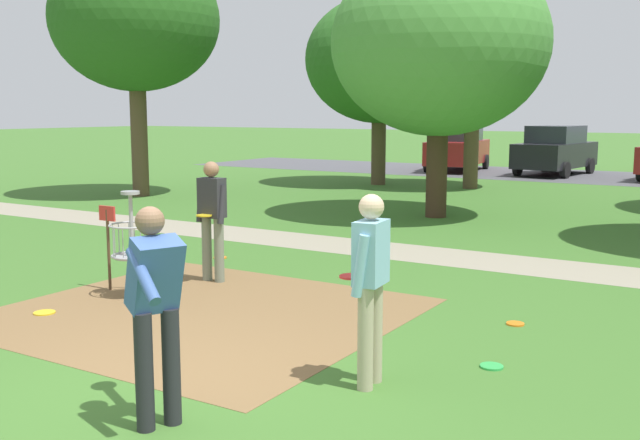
{
  "coord_description": "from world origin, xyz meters",
  "views": [
    {
      "loc": [
        4.27,
        -4.31,
        2.42
      ],
      "look_at": [
        -0.76,
        3.85,
        1.0
      ],
      "focal_mm": 41.76,
      "sensor_mm": 36.0,
      "label": 1
    }
  ],
  "objects_px": {
    "frisbee_scattered_b": "(220,258)",
    "tree_far_left": "(135,20)",
    "player_foreground_watching": "(155,302)",
    "parked_car_leftmost": "(458,148)",
    "disc_golf_basket": "(129,239)",
    "tree_far_right": "(440,44)",
    "player_waiting_left": "(370,279)",
    "frisbee_by_tee": "(515,324)",
    "frisbee_near_basket": "(492,366)",
    "tree_near_left": "(380,60)",
    "tree_mid_left": "(474,35)",
    "parked_car_center_left": "(555,150)",
    "player_throwing": "(212,214)",
    "frisbee_far_right": "(44,313)"
  },
  "relations": [
    {
      "from": "disc_golf_basket",
      "to": "frisbee_by_tee",
      "type": "relative_size",
      "value": 6.85
    },
    {
      "from": "parked_car_leftmost",
      "to": "frisbee_near_basket",
      "type": "bearing_deg",
      "value": -67.94
    },
    {
      "from": "frisbee_far_right",
      "to": "parked_car_leftmost",
      "type": "height_order",
      "value": "parked_car_leftmost"
    },
    {
      "from": "tree_mid_left",
      "to": "tree_far_left",
      "type": "relative_size",
      "value": 0.95
    },
    {
      "from": "frisbee_near_basket",
      "to": "frisbee_by_tee",
      "type": "height_order",
      "value": "same"
    },
    {
      "from": "frisbee_scattered_b",
      "to": "tree_far_left",
      "type": "relative_size",
      "value": 0.03
    },
    {
      "from": "tree_near_left",
      "to": "tree_mid_left",
      "type": "relative_size",
      "value": 0.92
    },
    {
      "from": "frisbee_near_basket",
      "to": "tree_near_left",
      "type": "height_order",
      "value": "tree_near_left"
    },
    {
      "from": "disc_golf_basket",
      "to": "player_throwing",
      "type": "xyz_separation_m",
      "value": [
        0.37,
        1.23,
        0.21
      ]
    },
    {
      "from": "frisbee_far_right",
      "to": "player_foreground_watching",
      "type": "bearing_deg",
      "value": -25.56
    },
    {
      "from": "player_waiting_left",
      "to": "tree_mid_left",
      "type": "distance_m",
      "value": 17.7
    },
    {
      "from": "player_throwing",
      "to": "frisbee_by_tee",
      "type": "bearing_deg",
      "value": 1.53
    },
    {
      "from": "player_waiting_left",
      "to": "parked_car_center_left",
      "type": "xyz_separation_m",
      "value": [
        -4.22,
        22.89,
        -0.05
      ]
    },
    {
      "from": "frisbee_scattered_b",
      "to": "tree_far_right",
      "type": "height_order",
      "value": "tree_far_right"
    },
    {
      "from": "frisbee_by_tee",
      "to": "player_foreground_watching",
      "type": "bearing_deg",
      "value": -110.1
    },
    {
      "from": "player_foreground_watching",
      "to": "player_throwing",
      "type": "xyz_separation_m",
      "value": [
        -2.81,
        4.04,
        -0.02
      ]
    },
    {
      "from": "player_waiting_left",
      "to": "parked_car_leftmost",
      "type": "distance_m",
      "value": 24.13
    },
    {
      "from": "player_throwing",
      "to": "tree_mid_left",
      "type": "bearing_deg",
      "value": 95.63
    },
    {
      "from": "tree_far_left",
      "to": "parked_car_leftmost",
      "type": "distance_m",
      "value": 14.38
    },
    {
      "from": "player_foreground_watching",
      "to": "tree_far_right",
      "type": "distance_m",
      "value": 12.36
    },
    {
      "from": "parked_car_leftmost",
      "to": "tree_far_right",
      "type": "bearing_deg",
      "value": -70.8
    },
    {
      "from": "frisbee_far_right",
      "to": "frisbee_scattered_b",
      "type": "height_order",
      "value": "same"
    },
    {
      "from": "frisbee_scattered_b",
      "to": "tree_far_left",
      "type": "height_order",
      "value": "tree_far_left"
    },
    {
      "from": "tree_far_left",
      "to": "parked_car_center_left",
      "type": "distance_m",
      "value": 16.09
    },
    {
      "from": "frisbee_by_tee",
      "to": "tree_far_right",
      "type": "distance_m",
      "value": 9.46
    },
    {
      "from": "frisbee_by_tee",
      "to": "tree_far_left",
      "type": "bearing_deg",
      "value": 151.3
    },
    {
      "from": "tree_far_right",
      "to": "parked_car_leftmost",
      "type": "bearing_deg",
      "value": 109.2
    },
    {
      "from": "disc_golf_basket",
      "to": "frisbee_scattered_b",
      "type": "distance_m",
      "value": 2.75
    },
    {
      "from": "tree_near_left",
      "to": "parked_car_leftmost",
      "type": "relative_size",
      "value": 1.37
    },
    {
      "from": "player_foreground_watching",
      "to": "parked_car_center_left",
      "type": "relative_size",
      "value": 0.39
    },
    {
      "from": "player_waiting_left",
      "to": "disc_golf_basket",
      "type": "bearing_deg",
      "value": 163.98
    },
    {
      "from": "player_foreground_watching",
      "to": "parked_car_leftmost",
      "type": "height_order",
      "value": "parked_car_leftmost"
    },
    {
      "from": "frisbee_near_basket",
      "to": "frisbee_by_tee",
      "type": "bearing_deg",
      "value": 98.93
    },
    {
      "from": "player_waiting_left",
      "to": "tree_far_right",
      "type": "distance_m",
      "value": 11.12
    },
    {
      "from": "disc_golf_basket",
      "to": "frisbee_by_tee",
      "type": "xyz_separation_m",
      "value": [
        4.71,
        1.34,
        -0.74
      ]
    },
    {
      "from": "frisbee_near_basket",
      "to": "tree_near_left",
      "type": "relative_size",
      "value": 0.04
    },
    {
      "from": "frisbee_scattered_b",
      "to": "parked_car_center_left",
      "type": "distance_m",
      "value": 19.15
    },
    {
      "from": "player_foreground_watching",
      "to": "tree_far_right",
      "type": "bearing_deg",
      "value": 102.73
    },
    {
      "from": "player_foreground_watching",
      "to": "frisbee_far_right",
      "type": "height_order",
      "value": "player_foreground_watching"
    },
    {
      "from": "disc_golf_basket",
      "to": "player_throwing",
      "type": "bearing_deg",
      "value": 73.07
    },
    {
      "from": "tree_far_right",
      "to": "player_waiting_left",
      "type": "bearing_deg",
      "value": -70.24
    },
    {
      "from": "parked_car_leftmost",
      "to": "disc_golf_basket",
      "type": "bearing_deg",
      "value": -79.83
    },
    {
      "from": "player_waiting_left",
      "to": "parked_car_center_left",
      "type": "height_order",
      "value": "parked_car_center_left"
    },
    {
      "from": "player_foreground_watching",
      "to": "tree_far_left",
      "type": "xyz_separation_m",
      "value": [
        -11.46,
        11.26,
        3.89
      ]
    },
    {
      "from": "frisbee_far_right",
      "to": "frisbee_near_basket",
      "type": "bearing_deg",
      "value": 10.74
    },
    {
      "from": "disc_golf_basket",
      "to": "frisbee_far_right",
      "type": "bearing_deg",
      "value": -102.3
    },
    {
      "from": "player_waiting_left",
      "to": "frisbee_far_right",
      "type": "xyz_separation_m",
      "value": [
        -4.42,
        0.03,
        -0.96
      ]
    },
    {
      "from": "tree_far_left",
      "to": "tree_mid_left",
      "type": "bearing_deg",
      "value": 43.45
    },
    {
      "from": "player_waiting_left",
      "to": "tree_mid_left",
      "type": "height_order",
      "value": "tree_mid_left"
    },
    {
      "from": "parked_car_center_left",
      "to": "player_foreground_watching",
      "type": "bearing_deg",
      "value": -82.49
    }
  ]
}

